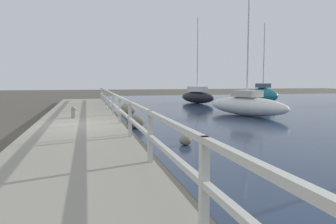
{
  "coord_description": "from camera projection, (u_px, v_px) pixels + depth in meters",
  "views": [
    {
      "loc": [
        0.32,
        -13.14,
        2.04
      ],
      "look_at": [
        2.82,
        -3.14,
        1.04
      ],
      "focal_mm": 35.0,
      "sensor_mm": 36.0,
      "label": 1
    }
  ],
  "objects": [
    {
      "name": "sailboat_black",
      "position": [
        197.0,
        96.0,
        29.09
      ],
      "size": [
        2.48,
        4.48,
        7.53
      ],
      "rotation": [
        0.0,
        0.0,
        0.32
      ],
      "color": "black",
      "rests_on": "water_surface"
    },
    {
      "name": "sailboat_teal",
      "position": [
        263.0,
        94.0,
        29.84
      ],
      "size": [
        1.7,
        4.12,
        7.12
      ],
      "rotation": [
        0.0,
        0.0,
        0.09
      ],
      "color": "#1E707A",
      "rests_on": "water_surface"
    },
    {
      "name": "boulder_water_edge",
      "position": [
        130.0,
        110.0,
        19.54
      ],
      "size": [
        0.71,
        0.64,
        0.53
      ],
      "color": "slate",
      "rests_on": "ground"
    },
    {
      "name": "boulder_upstream",
      "position": [
        136.0,
        122.0,
        13.92
      ],
      "size": [
        0.76,
        0.69,
        0.57
      ],
      "color": "#666056",
      "rests_on": "ground"
    },
    {
      "name": "sailboat_white",
      "position": [
        247.0,
        105.0,
        18.94
      ],
      "size": [
        3.42,
        5.74,
        6.93
      ],
      "rotation": [
        0.0,
        0.0,
        0.38
      ],
      "color": "white",
      "rests_on": "water_surface"
    },
    {
      "name": "boulder_near_dock",
      "position": [
        127.0,
        107.0,
        21.31
      ],
      "size": [
        0.77,
        0.7,
        0.58
      ],
      "color": "gray",
      "rests_on": "ground"
    },
    {
      "name": "railing",
      "position": [
        119.0,
        105.0,
        13.09
      ],
      "size": [
        0.1,
        32.5,
        1.09
      ],
      "color": "beige",
      "rests_on": "dock_walkway"
    },
    {
      "name": "mooring_bollard",
      "position": [
        74.0,
        112.0,
        14.91
      ],
      "size": [
        0.22,
        0.22,
        0.55
      ],
      "color": "gray",
      "rests_on": "dock_walkway"
    },
    {
      "name": "dock_walkway",
      "position": [
        79.0,
        128.0,
        12.79
      ],
      "size": [
        3.4,
        36.0,
        0.33
      ],
      "color": "gray",
      "rests_on": "ground"
    },
    {
      "name": "boulder_far_strip",
      "position": [
        185.0,
        140.0,
        10.32
      ],
      "size": [
        0.41,
        0.37,
        0.31
      ],
      "color": "slate",
      "rests_on": "ground"
    },
    {
      "name": "ground_plane",
      "position": [
        79.0,
        133.0,
        12.8
      ],
      "size": [
        120.0,
        120.0,
        0.0
      ],
      "primitive_type": "plane",
      "color": "#4C473D"
    }
  ]
}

